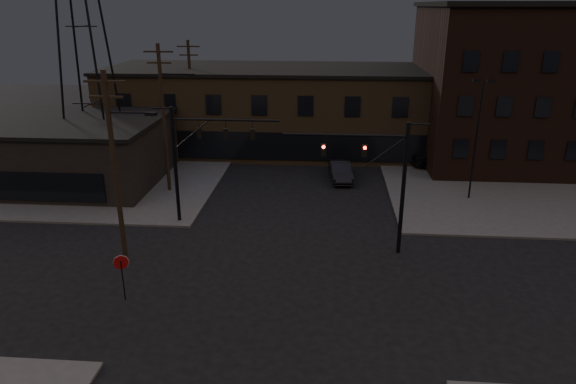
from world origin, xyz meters
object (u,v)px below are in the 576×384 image
object	(u,v)px
parked_car_lot_b	(537,155)
car_crossing	(340,171)
traffic_signal_near	(384,174)
parked_car_lot_a	(435,158)
stop_sign	(122,267)
traffic_signal_far	(193,152)

from	to	relation	value
parked_car_lot_b	car_crossing	size ratio (longest dim) A/B	0.86
traffic_signal_near	parked_car_lot_a	xyz separation A→B (m)	(6.59, 17.69, -4.01)
traffic_signal_near	stop_sign	distance (m)	15.17
stop_sign	traffic_signal_far	bearing A→B (deg)	82.68
stop_sign	parked_car_lot_a	distance (m)	31.35
stop_sign	parked_car_lot_b	world-z (taller)	stop_sign
parked_car_lot_b	parked_car_lot_a	bearing A→B (deg)	94.81
parked_car_lot_a	traffic_signal_near	bearing A→B (deg)	141.85
stop_sign	parked_car_lot_b	distance (m)	40.15
traffic_signal_far	stop_sign	xyz separation A→B (m)	(-1.28, -9.99, -3.17)
stop_sign	car_crossing	size ratio (longest dim) A/B	0.51
parked_car_lot_a	parked_car_lot_b	size ratio (longest dim) A/B	1.09
traffic_signal_near	car_crossing	world-z (taller)	traffic_signal_near
traffic_signal_far	parked_car_lot_a	world-z (taller)	traffic_signal_far
stop_sign	car_crossing	distance (m)	22.95
car_crossing	stop_sign	bearing A→B (deg)	-125.53
traffic_signal_far	parked_car_lot_b	world-z (taller)	traffic_signal_far
stop_sign	parked_car_lot_a	xyz separation A→B (m)	(19.95, 24.17, -0.92)
traffic_signal_far	traffic_signal_near	bearing A→B (deg)	-16.17
traffic_signal_near	parked_car_lot_b	world-z (taller)	traffic_signal_near
traffic_signal_near	parked_car_lot_b	distance (m)	26.51
stop_sign	traffic_signal_near	bearing A→B (deg)	25.90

